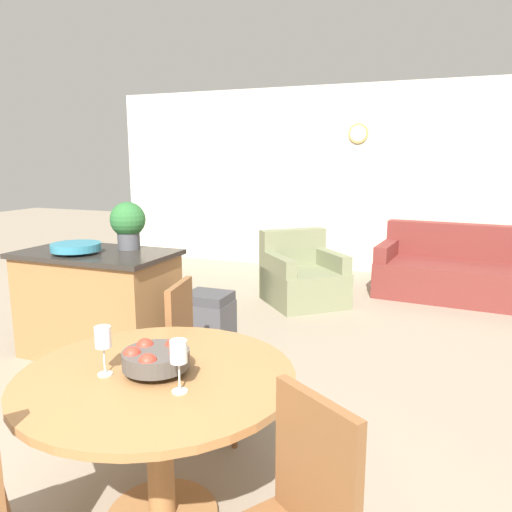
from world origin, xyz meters
TOP-DOWN VIEW (x-y plane):
  - wall_back at (-0.00, 6.33)m, footprint 8.00×0.09m
  - dining_table at (0.11, 0.72)m, footprint 1.22×1.22m
  - dining_chair_far_side at (-0.12, 1.53)m, footprint 0.49×0.49m
  - fruit_bowl at (0.11, 0.72)m, footprint 0.29×0.29m
  - wine_glass_left at (-0.09, 0.62)m, footprint 0.07×0.07m
  - wine_glass_right at (0.30, 0.60)m, footprint 0.07×0.07m
  - kitchen_island at (-1.48, 2.27)m, footprint 1.30×0.75m
  - teal_bowl at (-1.56, 2.14)m, footprint 0.40×0.40m
  - potted_plant at (-1.29, 2.48)m, footprint 0.30×0.30m
  - trash_bin at (-0.47, 2.35)m, footprint 0.35×0.31m
  - couch at (1.48, 5.36)m, footprint 2.14×1.16m
  - armchair at (-0.31, 4.41)m, footprint 1.15×1.16m

SIDE VIEW (x-z plane):
  - armchair at x=-0.31m, z-range -0.13..0.70m
  - couch at x=1.48m, z-range -0.14..0.72m
  - trash_bin at x=-0.47m, z-range 0.00..0.62m
  - kitchen_island at x=-1.48m, z-range 0.00..0.90m
  - dining_chair_far_side at x=-0.12m, z-range 0.04..0.96m
  - dining_table at x=0.11m, z-range 0.20..0.94m
  - fruit_bowl at x=0.11m, z-range 0.74..0.87m
  - wine_glass_left at x=-0.09m, z-range 0.79..1.01m
  - wine_glass_right at x=0.30m, z-range 0.79..1.01m
  - teal_bowl at x=-1.56m, z-range 0.91..0.99m
  - potted_plant at x=-1.29m, z-range 0.92..1.33m
  - wall_back at x=0.00m, z-range 0.00..2.70m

